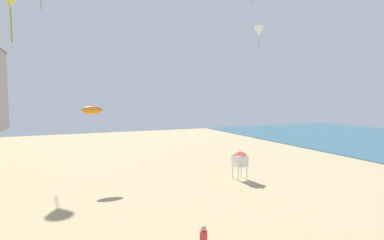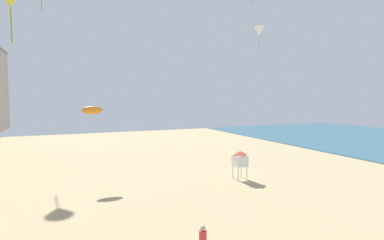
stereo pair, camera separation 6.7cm
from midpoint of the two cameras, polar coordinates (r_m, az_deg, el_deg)
name	(u,v)px [view 1 (the left image)]	position (r m, az deg, el deg)	size (l,w,h in m)	color
lifeguard_stand	(240,159)	(26.19, 9.43, -7.65)	(1.10, 1.10, 2.55)	white
kite_white_delta	(259,31)	(26.04, 13.12, 16.79)	(0.92, 0.92, 2.09)	white
kite_orange_parafoil_2	(92,110)	(27.46, -19.35, 1.85)	(1.84, 0.51, 0.72)	orange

